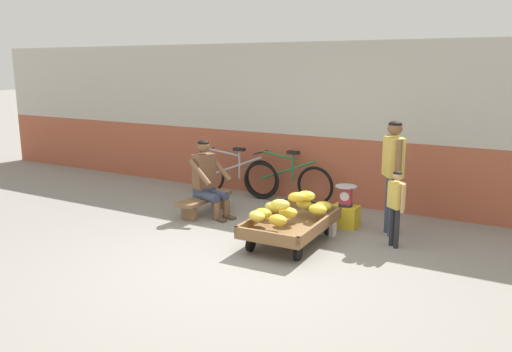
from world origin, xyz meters
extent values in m
plane|color=gray|center=(0.00, 0.00, 0.00)|extent=(80.00, 80.00, 0.00)
cube|color=#A35138|center=(0.00, 3.19, 0.55)|extent=(16.00, 0.30, 1.09)
cube|color=#B7B2A8|center=(0.00, 3.19, 1.85)|extent=(16.00, 0.30, 1.51)
cube|color=brown|center=(0.18, 0.97, 0.23)|extent=(0.88, 1.46, 0.05)
cube|color=brown|center=(-0.22, 0.96, 0.31)|extent=(0.08, 1.44, 0.10)
cube|color=brown|center=(0.58, 0.98, 0.31)|extent=(0.08, 1.44, 0.10)
cube|color=brown|center=(0.16, 1.67, 0.31)|extent=(0.84, 0.07, 0.10)
cube|color=brown|center=(0.20, 0.27, 0.31)|extent=(0.84, 0.07, 0.10)
cylinder|color=black|center=(-0.15, 1.47, 0.09)|extent=(0.06, 0.18, 0.18)
cylinder|color=black|center=(0.48, 1.48, 0.09)|extent=(0.06, 0.18, 0.18)
cylinder|color=black|center=(-0.12, 0.46, 0.09)|extent=(0.06, 0.18, 0.18)
cylinder|color=black|center=(0.51, 0.48, 0.09)|extent=(0.06, 0.18, 0.18)
ellipsoid|color=gold|center=(-0.11, 1.03, 0.42)|extent=(0.25, 0.19, 0.13)
ellipsoid|color=gold|center=(0.21, 0.55, 0.42)|extent=(0.25, 0.20, 0.13)
ellipsoid|color=yellow|center=(-0.09, 0.56, 0.42)|extent=(0.30, 0.27, 0.13)
ellipsoid|color=yellow|center=(0.44, 1.21, 0.42)|extent=(0.25, 0.20, 0.13)
ellipsoid|color=yellow|center=(0.17, 0.90, 0.42)|extent=(0.26, 0.21, 0.13)
ellipsoid|color=yellow|center=(0.17, 1.37, 0.42)|extent=(0.28, 0.25, 0.13)
ellipsoid|color=gold|center=(-0.08, 0.71, 0.42)|extent=(0.28, 0.23, 0.13)
ellipsoid|color=gold|center=(0.43, 1.39, 0.42)|extent=(0.30, 0.28, 0.13)
ellipsoid|color=yellow|center=(0.22, 1.34, 0.55)|extent=(0.28, 0.23, 0.13)
ellipsoid|color=yellow|center=(0.14, 0.74, 0.56)|extent=(0.27, 0.22, 0.13)
ellipsoid|color=gold|center=(0.16, 1.18, 0.56)|extent=(0.30, 0.28, 0.13)
cube|color=brown|center=(-1.56, 1.51, 0.24)|extent=(0.31, 1.10, 0.05)
cube|color=brown|center=(-1.55, 1.90, 0.11)|extent=(0.24, 0.08, 0.22)
cube|color=brown|center=(-1.56, 1.13, 0.11)|extent=(0.24, 0.08, 0.22)
cylinder|color=brown|center=(-1.15, 1.49, 0.14)|extent=(0.10, 0.10, 0.27)
cube|color=#4C3D2D|center=(-1.09, 1.48, 0.02)|extent=(0.24, 0.15, 0.04)
cylinder|color=#38425B|center=(-1.34, 1.55, 0.32)|extent=(0.42, 0.23, 0.13)
cylinder|color=brown|center=(-1.20, 1.32, 0.14)|extent=(0.10, 0.10, 0.27)
cube|color=#4C3D2D|center=(-1.14, 1.30, 0.02)|extent=(0.24, 0.15, 0.04)
cylinder|color=#38425B|center=(-1.39, 1.37, 0.32)|extent=(0.42, 0.23, 0.13)
cube|color=#38425B|center=(-1.56, 1.51, 0.34)|extent=(0.29, 0.33, 0.14)
cube|color=brown|center=(-1.56, 1.51, 0.67)|extent=(0.26, 0.36, 0.52)
cylinder|color=brown|center=(-1.35, 1.66, 0.70)|extent=(0.47, 0.20, 0.36)
cylinder|color=brown|center=(-1.46, 1.28, 0.70)|extent=(0.47, 0.20, 0.36)
sphere|color=brown|center=(-1.56, 1.51, 1.05)|extent=(0.19, 0.19, 0.19)
ellipsoid|color=black|center=(-1.56, 1.51, 1.10)|extent=(0.17, 0.17, 0.09)
cube|color=gold|center=(0.54, 1.97, 0.15)|extent=(0.36, 0.28, 0.30)
cylinder|color=#28282D|center=(0.54, 1.97, 0.32)|extent=(0.20, 0.20, 0.03)
cube|color=#C6384C|center=(0.54, 1.97, 0.45)|extent=(0.16, 0.10, 0.24)
cylinder|color=white|center=(0.54, 1.92, 0.45)|extent=(0.13, 0.01, 0.13)
cylinder|color=#B2B5BA|center=(0.54, 1.97, 0.58)|extent=(0.30, 0.30, 0.01)
torus|color=black|center=(-2.25, 2.60, 0.32)|extent=(0.64, 0.12, 0.64)
torus|color=black|center=(-1.24, 2.72, 0.32)|extent=(0.64, 0.12, 0.64)
cylinder|color=#9EA0A5|center=(-1.74, 2.66, 0.52)|extent=(1.03, 0.15, 0.43)
cylinder|color=#9EA0A5|center=(-1.64, 2.67, 0.56)|extent=(0.04, 0.04, 0.48)
cylinder|color=#9EA0A5|center=(-1.95, 2.64, 0.76)|extent=(0.61, 0.10, 0.12)
cube|color=black|center=(-1.64, 2.67, 0.83)|extent=(0.21, 0.12, 0.05)
cylinder|color=black|center=(-2.25, 2.60, 0.78)|extent=(0.08, 0.48, 0.03)
torus|color=black|center=(-1.31, 2.86, 0.32)|extent=(0.64, 0.08, 0.64)
torus|color=black|center=(-0.29, 2.82, 0.32)|extent=(0.64, 0.08, 0.64)
cylinder|color=#236B3D|center=(-0.80, 2.84, 0.52)|extent=(1.03, 0.08, 0.43)
cylinder|color=#236B3D|center=(-0.70, 2.83, 0.56)|extent=(0.04, 0.04, 0.48)
cylinder|color=#236B3D|center=(-1.01, 2.84, 0.76)|extent=(0.62, 0.06, 0.12)
cube|color=black|center=(-0.70, 2.83, 0.83)|extent=(0.20, 0.11, 0.05)
cylinder|color=black|center=(-1.31, 2.86, 0.78)|extent=(0.05, 0.48, 0.03)
cylinder|color=#38425B|center=(1.22, 1.89, 0.40)|extent=(0.10, 0.10, 0.80)
cylinder|color=#38425B|center=(1.13, 2.03, 0.40)|extent=(0.10, 0.10, 0.80)
cube|color=gold|center=(1.17, 1.96, 1.06)|extent=(0.34, 0.38, 0.52)
cylinder|color=brown|center=(1.29, 1.79, 1.04)|extent=(0.07, 0.07, 0.56)
cylinder|color=brown|center=(1.06, 2.13, 1.04)|extent=(0.07, 0.07, 0.56)
sphere|color=brown|center=(1.17, 1.96, 1.44)|extent=(0.19, 0.19, 0.19)
ellipsoid|color=black|center=(1.17, 1.96, 1.49)|extent=(0.17, 0.17, 0.09)
cylinder|color=#232328|center=(1.39, 1.46, 0.25)|extent=(0.06, 0.06, 0.50)
cylinder|color=#232328|center=(1.32, 1.53, 0.25)|extent=(0.06, 0.06, 0.50)
cube|color=gold|center=(1.36, 1.49, 0.67)|extent=(0.24, 0.23, 0.33)
cylinder|color=tan|center=(1.46, 1.41, 0.66)|extent=(0.05, 0.05, 0.35)
cylinder|color=tan|center=(1.26, 1.58, 0.66)|extent=(0.05, 0.05, 0.35)
sphere|color=tan|center=(1.36, 1.49, 0.91)|extent=(0.12, 0.12, 0.12)
ellipsoid|color=black|center=(1.36, 1.49, 0.95)|extent=(0.11, 0.11, 0.05)
cube|color=silver|center=(0.48, 1.51, 0.12)|extent=(0.18, 0.12, 0.24)
camera|label=1|loc=(2.91, -4.68, 2.24)|focal=36.08mm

